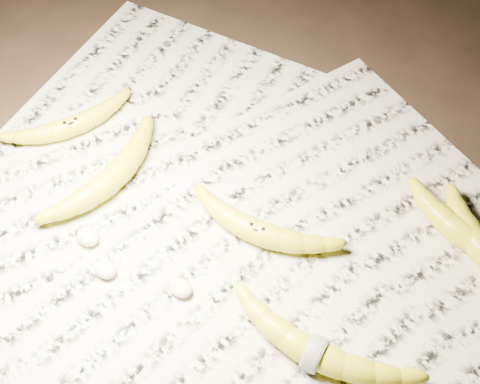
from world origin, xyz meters
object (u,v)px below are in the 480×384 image
Objects in this scene: banana_left_b at (112,176)px; banana_upper_a at (470,237)px; banana_left_a at (71,125)px; banana_center at (258,231)px; banana_taped at (315,353)px.

banana_left_b is 1.03× the size of banana_upper_a.
banana_center reaches higher than banana_left_a.
banana_left_b is 1.04× the size of banana_center.
banana_taped is at bearing -73.88° from banana_left_a.
banana_left_a is 0.95× the size of banana_center.
banana_left_b is at bearing 164.42° from banana_taped.
banana_left_a is at bearing 171.20° from banana_center.
banana_left_b is at bearing -150.41° from banana_upper_a.
banana_center is at bearing -140.88° from banana_upper_a.
banana_center is at bearing 139.28° from banana_taped.
banana_upper_a is at bearing 23.26° from banana_center.
banana_taped is 1.15× the size of banana_upper_a.
banana_upper_a is (0.23, 0.17, 0.00)m from banana_center.
banana_upper_a reaches higher than banana_left_a.
banana_left_a is 0.34m from banana_center.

